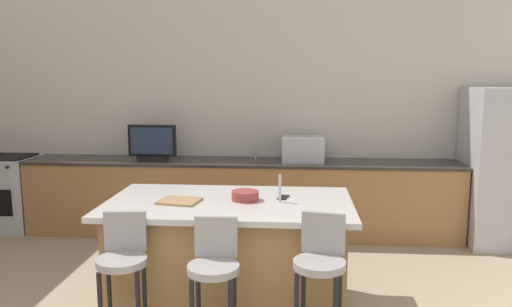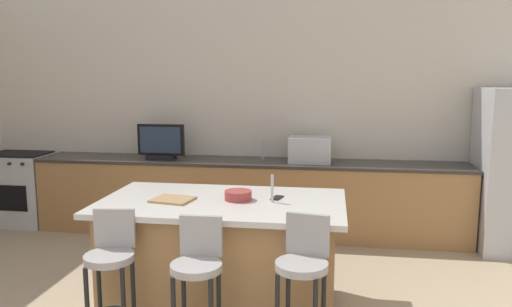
{
  "view_description": "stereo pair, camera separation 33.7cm",
  "coord_description": "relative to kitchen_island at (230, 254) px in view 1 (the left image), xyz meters",
  "views": [
    {
      "loc": [
        0.57,
        -1.44,
        1.9
      ],
      "look_at": [
        0.2,
        3.22,
        1.16
      ],
      "focal_mm": 35.19,
      "sensor_mm": 36.0,
      "label": 1
    },
    {
      "loc": [
        0.9,
        -1.4,
        1.9
      ],
      "look_at": [
        0.2,
        3.22,
        1.16
      ],
      "focal_mm": 35.19,
      "sensor_mm": 36.0,
      "label": 2
    }
  ],
  "objects": [
    {
      "name": "fruit_bowl",
      "position": [
        0.12,
        0.03,
        0.48
      ],
      "size": [
        0.22,
        0.22,
        0.08
      ],
      "primitive_type": "cylinder",
      "color": "#993833",
      "rests_on": "kitchen_island"
    },
    {
      "name": "refrigerator",
      "position": [
        2.9,
        1.84,
        0.42
      ],
      "size": [
        0.93,
        0.82,
        1.76
      ],
      "color": "#B7BABF",
      "rests_on": "ground_plane"
    },
    {
      "name": "kitchen_island",
      "position": [
        0.0,
        0.0,
        0.0
      ],
      "size": [
        1.95,
        1.11,
        0.9
      ],
      "color": "black",
      "rests_on": "ground_plane"
    },
    {
      "name": "tv_monitor",
      "position": [
        -1.16,
        1.87,
        0.62
      ],
      "size": [
        0.57,
        0.16,
        0.42
      ],
      "color": "black",
      "rests_on": "counter_back"
    },
    {
      "name": "bar_stool_left",
      "position": [
        -0.64,
        -0.69,
        0.11
      ],
      "size": [
        0.34,
        0.36,
        0.96
      ],
      "rotation": [
        0.0,
        0.0,
        0.13
      ],
      "color": "gray",
      "rests_on": "ground_plane"
    },
    {
      "name": "bar_stool_center",
      "position": [
        -0.0,
        -0.76,
        0.11
      ],
      "size": [
        0.34,
        0.34,
        0.96
      ],
      "rotation": [
        0.0,
        0.0,
        0.03
      ],
      "color": "gray",
      "rests_on": "ground_plane"
    },
    {
      "name": "microwave",
      "position": [
        0.61,
        1.93,
        0.58
      ],
      "size": [
        0.48,
        0.36,
        0.29
      ],
      "primitive_type": "cube",
      "color": "#B7BABF",
      "rests_on": "counter_back"
    },
    {
      "name": "bar_stool_right",
      "position": [
        0.69,
        -0.72,
        0.14
      ],
      "size": [
        0.34,
        0.36,
        0.99
      ],
      "rotation": [
        0.0,
        0.0,
        -0.19
      ],
      "color": "gray",
      "rests_on": "ground_plane"
    },
    {
      "name": "sink_faucet_island",
      "position": [
        0.4,
        0.0,
        0.55
      ],
      "size": [
        0.02,
        0.02,
        0.22
      ],
      "primitive_type": "cylinder",
      "color": "#B2B2B7",
      "rests_on": "kitchen_island"
    },
    {
      "name": "cutting_board",
      "position": [
        -0.39,
        -0.07,
        0.45
      ],
      "size": [
        0.35,
        0.31,
        0.02
      ],
      "primitive_type": "cube",
      "rotation": [
        0.0,
        0.0,
        -0.18
      ],
      "color": "#A87F51",
      "rests_on": "kitchen_island"
    },
    {
      "name": "sink_faucet_back",
      "position": [
        0.05,
        2.03,
        0.55
      ],
      "size": [
        0.02,
        0.02,
        0.24
      ],
      "primitive_type": "cylinder",
      "color": "#B2B2B7",
      "rests_on": "counter_back"
    },
    {
      "name": "range_oven",
      "position": [
        -3.07,
        1.93,
        -0.01
      ],
      "size": [
        0.78,
        0.63,
        0.91
      ],
      "color": "#B7BABF",
      "rests_on": "ground_plane"
    },
    {
      "name": "wall_back",
      "position": [
        -0.05,
        2.31,
        1.02
      ],
      "size": [
        7.44,
        0.12,
        2.97
      ],
      "primitive_type": "cube",
      "color": "beige",
      "rests_on": "ground_plane"
    },
    {
      "name": "counter_back",
      "position": [
        -0.12,
        1.93,
        -0.02
      ],
      "size": [
        5.09,
        0.62,
        0.89
      ],
      "color": "#9E7042",
      "rests_on": "ground_plane"
    },
    {
      "name": "cell_phone",
      "position": [
        0.43,
        0.13,
        0.44
      ],
      "size": [
        0.1,
        0.16,
        0.01
      ],
      "primitive_type": "cube",
      "rotation": [
        0.0,
        0.0,
        -0.23
      ],
      "color": "black",
      "rests_on": "kitchen_island"
    }
  ]
}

